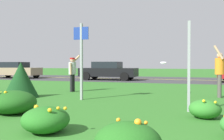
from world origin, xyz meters
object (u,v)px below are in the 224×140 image
Objects in this scene: person_thrower_red_cap_gray_shirt at (72,71)px; car_tan_leftmost at (15,70)px; car_black_center_left at (108,71)px; person_catcher_orange_shirt at (220,70)px; sign_post_by_roadside at (189,66)px; frisbee_white at (163,63)px; sign_post_near_path at (81,54)px.

person_thrower_red_cap_gray_shirt is 13.33m from car_tan_leftmost.
person_catcher_orange_shirt is at bearing -49.89° from car_black_center_left.
car_tan_leftmost is 1.00× the size of car_black_center_left.
car_black_center_left is at bearing 117.70° from sign_post_by_roadside.
sign_post_by_roadside is at bearing -72.48° from frisbee_white.
car_black_center_left is (-5.34, 8.85, -0.58)m from frisbee_white.
person_thrower_red_cap_gray_shirt is at bearing 178.72° from person_catcher_orange_shirt.
person_catcher_orange_shirt is (1.04, 3.35, -0.18)m from sign_post_by_roadside.
sign_post_by_roadside is at bearing -62.30° from car_black_center_left.
frisbee_white is (-1.05, 3.34, 0.12)m from sign_post_by_roadside.
person_catcher_orange_shirt reaches higher than car_tan_leftmost.
sign_post_by_roadside is 1.41× the size of person_thrower_red_cap_gray_shirt.
person_thrower_red_cap_gray_shirt reaches higher than frisbee_white.
sign_post_near_path is 1.12× the size of sign_post_by_roadside.
sign_post_near_path reaches higher than person_catcher_orange_shirt.
car_black_center_left is at bearing 98.03° from person_thrower_red_cap_gray_shirt.
person_thrower_red_cap_gray_shirt is 6.21m from person_catcher_orange_shirt.
frisbee_white is at bearing -179.51° from person_catcher_orange_shirt.
sign_post_by_roadside is 3.52m from person_catcher_orange_shirt.
frisbee_white is at bearing -58.87° from car_black_center_left.
frisbee_white is (-2.10, -0.02, 0.29)m from person_catcher_orange_shirt.
sign_post_by_roadside is 0.53× the size of car_black_center_left.
car_tan_leftmost is at bearing 151.58° from person_catcher_orange_shirt.
sign_post_by_roadside is (3.66, -1.20, -0.43)m from sign_post_near_path.
car_tan_leftmost is at bearing 136.59° from sign_post_near_path.
frisbee_white is 10.35m from car_black_center_left.
person_catcher_orange_shirt is 18.55m from car_tan_leftmost.
sign_post_near_path is 2.83m from person_thrower_red_cap_gray_shirt.
sign_post_by_roadside is at bearing -38.57° from car_tan_leftmost.
frisbee_white is 16.76m from car_tan_leftmost.
person_catcher_orange_shirt is 8.33× the size of frisbee_white.
car_tan_leftmost is 8.88m from car_black_center_left.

